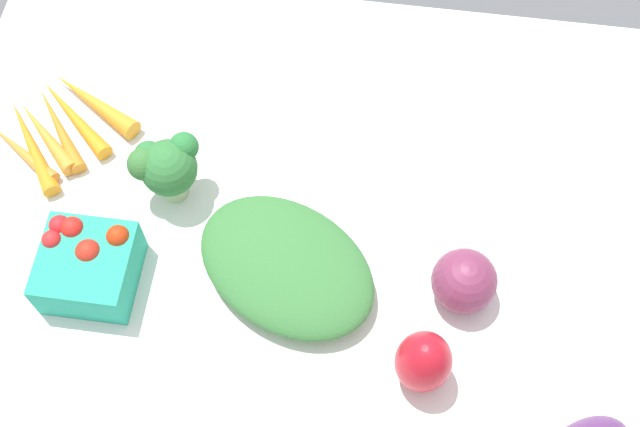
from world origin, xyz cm
name	(u,v)px	position (x,y,z in cm)	size (l,w,h in cm)	color
tablecloth	(320,224)	(0.00, 0.00, 1.00)	(104.00, 76.00, 2.00)	white
leafy_greens_clump	(287,266)	(3.09, 8.16, 4.70)	(23.91, 16.73, 5.40)	#377537
berry_basket	(88,265)	(27.15, 11.64, 5.66)	(11.12, 11.12, 7.81)	teal
broccoli_head	(166,166)	(19.99, -1.89, 8.39)	(8.70, 7.96, 10.03)	#AABD87
carrot_bunch	(59,126)	(37.42, -9.04, 3.23)	(21.18, 20.37, 2.88)	orange
red_onion_near_basket	(464,281)	(-18.65, 7.85, 6.01)	(8.03, 8.03, 8.03)	#79304F
bell_pepper_red	(423,362)	(-14.43, 18.91, 7.09)	(6.58, 6.58, 10.18)	red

